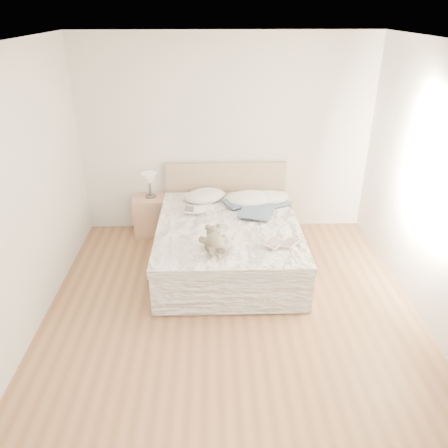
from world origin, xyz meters
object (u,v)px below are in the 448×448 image
at_px(bed, 228,241).
at_px(nightstand, 150,216).
at_px(photo_book, 195,210).
at_px(teddy_bear, 214,248).
at_px(table_lamp, 149,180).
at_px(childrens_book, 282,243).

bearing_deg(bed, nightstand, 142.68).
relative_size(photo_book, teddy_bear, 0.82).
xyz_separation_m(bed, photo_book, (-0.41, 0.25, 0.32)).
bearing_deg(table_lamp, nightstand, -141.48).
distance_m(photo_book, childrens_book, 1.33).
bearing_deg(photo_book, bed, -30.89).
bearing_deg(photo_book, childrens_book, -42.08).
relative_size(table_lamp, photo_book, 1.13).
xyz_separation_m(nightstand, photo_book, (0.67, -0.58, 0.35)).
distance_m(photo_book, teddy_bear, 1.04).
distance_m(bed, teddy_bear, 0.85).
bearing_deg(photo_book, teddy_bear, -76.46).
xyz_separation_m(childrens_book, teddy_bear, (-0.75, -0.11, 0.02)).
bearing_deg(nightstand, teddy_bear, -60.18).
relative_size(table_lamp, childrens_book, 0.99).
relative_size(nightstand, table_lamp, 1.60).
bearing_deg(childrens_book, teddy_bear, -134.22).
bearing_deg(childrens_book, nightstand, 175.73).
height_order(table_lamp, childrens_book, table_lamp).
height_order(childrens_book, teddy_bear, teddy_bear).
bearing_deg(nightstand, childrens_book, -41.73).
bearing_deg(photo_book, table_lamp, 137.31).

